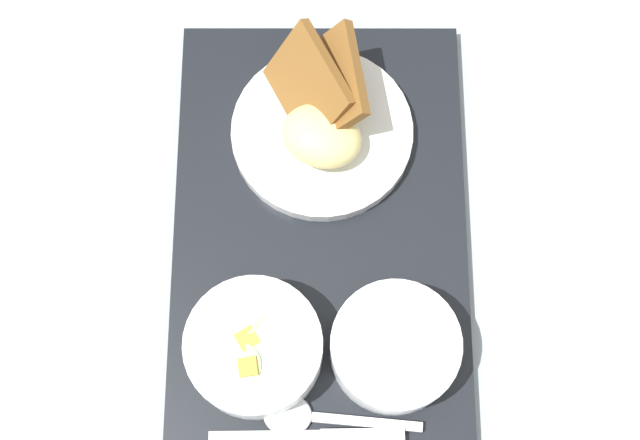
# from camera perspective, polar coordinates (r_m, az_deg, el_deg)

# --- Properties ---
(ground_plane) EXTENTS (4.00, 4.00, 0.00)m
(ground_plane) POSITION_cam_1_polar(r_m,az_deg,el_deg) (0.90, 0.00, -0.88)
(ground_plane) COLOR #99A3AD
(serving_tray) EXTENTS (0.48, 0.35, 0.02)m
(serving_tray) POSITION_cam_1_polar(r_m,az_deg,el_deg) (0.90, 0.00, -0.73)
(serving_tray) COLOR black
(serving_tray) RESTS_ON ground_plane
(bowl_salad) EXTENTS (0.13, 0.13, 0.06)m
(bowl_salad) POSITION_cam_1_polar(r_m,az_deg,el_deg) (0.83, -4.26, -8.17)
(bowl_salad) COLOR white
(bowl_salad) RESTS_ON serving_tray
(bowl_soup) EXTENTS (0.12, 0.12, 0.05)m
(bowl_soup) POSITION_cam_1_polar(r_m,az_deg,el_deg) (0.83, 4.80, -8.13)
(bowl_soup) COLOR white
(bowl_soup) RESTS_ON serving_tray
(plate_main) EXTENTS (0.19, 0.19, 0.09)m
(plate_main) POSITION_cam_1_polar(r_m,az_deg,el_deg) (0.90, 0.02, 6.16)
(plate_main) COLOR white
(plate_main) RESTS_ON serving_tray
(knife) EXTENTS (0.04, 0.18, 0.01)m
(knife) POSITION_cam_1_polar(r_m,az_deg,el_deg) (0.85, 1.25, -13.65)
(knife) COLOR silver
(knife) RESTS_ON serving_tray
(spoon) EXTENTS (0.04, 0.15, 0.01)m
(spoon) POSITION_cam_1_polar(r_m,az_deg,el_deg) (0.85, -0.57, -12.49)
(spoon) COLOR silver
(spoon) RESTS_ON serving_tray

